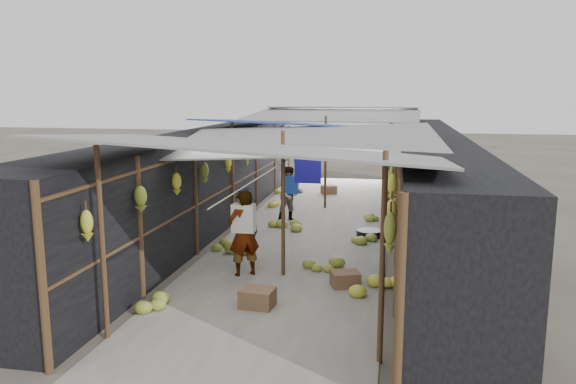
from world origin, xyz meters
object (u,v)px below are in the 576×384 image
Objects in this scene: shopper_blue at (290,195)px; vendor_seated at (387,192)px; vendor_elderly at (244,233)px; black_basin at (369,234)px; crate_near at (258,298)px.

vendor_seated is at bearing 13.72° from shopper_blue.
shopper_blue is at bearing -124.09° from vendor_elderly.
shopper_blue is at bearing -63.63° from vendor_seated.
shopper_blue is (-2.05, 1.20, 0.62)m from black_basin.
vendor_elderly is at bearing -38.79° from vendor_seated.
black_basin is (1.47, 4.56, -0.06)m from crate_near.
crate_near is 8.38m from vendor_seated.
crate_near is 4.79m from black_basin.
shopper_blue is (-0.58, 5.76, 0.55)m from crate_near.
vendor_elderly reaches higher than shopper_blue.
crate_near is 1.67m from vendor_elderly.
crate_near is at bearing -116.25° from shopper_blue.
black_basin is at bearing -62.26° from shopper_blue.
vendor_seated is at bearing -143.27° from vendor_elderly.
vendor_seated is (0.32, 3.62, 0.34)m from black_basin.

